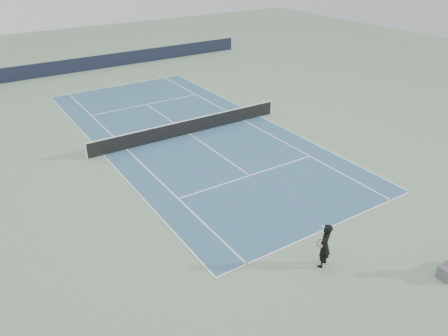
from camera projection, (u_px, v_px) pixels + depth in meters
ground at (189, 134)px, 27.04m from camera, size 80.00×80.00×0.00m
court_surface at (189, 134)px, 27.04m from camera, size 10.97×23.77×0.01m
tennis_net at (189, 126)px, 26.80m from camera, size 12.90×0.10×1.07m
windscreen_far at (95, 63)px, 40.03m from camera, size 30.00×0.25×1.20m
tennis_player at (325, 246)px, 15.80m from camera, size 0.86×0.72×1.80m
tennis_ball at (334, 274)px, 15.73m from camera, size 0.07×0.07×0.07m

